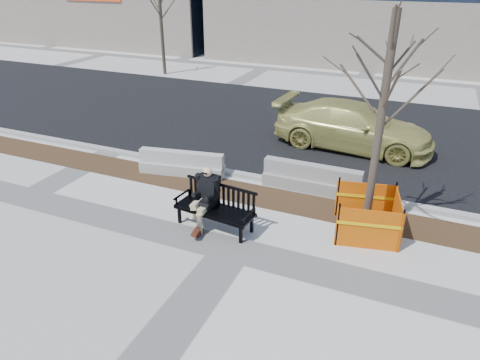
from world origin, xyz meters
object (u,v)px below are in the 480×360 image
object	(u,v)px
bench	(215,227)
jersey_barrier_right	(311,190)
tree_fence	(364,232)
sedan	(351,147)
seated_man	(207,223)
jersey_barrier_left	(182,174)

from	to	relation	value
bench	jersey_barrier_right	size ratio (longest dim) A/B	0.72
tree_fence	jersey_barrier_right	xyz separation A→B (m)	(-1.75, 1.64, 0.00)
bench	sedan	bearing A→B (deg)	79.50
bench	seated_man	bearing A→B (deg)	169.02
bench	jersey_barrier_left	world-z (taller)	bench
tree_fence	seated_man	bearing A→B (deg)	-162.96
seated_man	jersey_barrier_left	bearing A→B (deg)	138.42
sedan	seated_man	bearing A→B (deg)	164.13
bench	jersey_barrier_right	xyz separation A→B (m)	(1.62, 2.84, 0.00)
bench	seated_man	xyz separation A→B (m)	(-0.27, 0.09, 0.00)
seated_man	jersey_barrier_right	size ratio (longest dim) A/B	0.52
jersey_barrier_left	bench	bearing A→B (deg)	-55.80
tree_fence	sedan	bearing A→B (deg)	103.71
tree_fence	jersey_barrier_right	size ratio (longest dim) A/B	1.94
jersey_barrier_left	jersey_barrier_right	size ratio (longest dim) A/B	0.94
seated_man	tree_fence	size ratio (longest dim) A/B	0.27
tree_fence	bench	bearing A→B (deg)	-160.37
tree_fence	jersey_barrier_right	world-z (taller)	tree_fence
tree_fence	sedan	distance (m)	5.56
seated_man	tree_fence	world-z (taller)	tree_fence
seated_man	bench	bearing A→B (deg)	-10.98
bench	sedan	size ratio (longest dim) A/B	0.37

